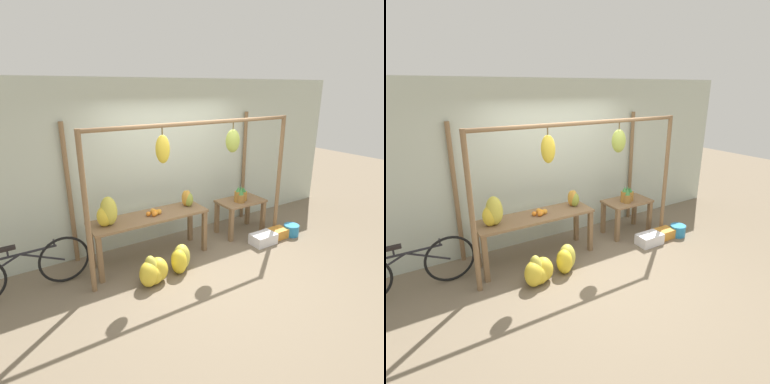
# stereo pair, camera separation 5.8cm
# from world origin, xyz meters

# --- Properties ---
(ground_plane) EXTENTS (20.00, 20.00, 0.00)m
(ground_plane) POSITION_xyz_m (0.00, 0.00, 0.00)
(ground_plane) COLOR #756651
(shop_wall_back) EXTENTS (8.00, 0.08, 2.80)m
(shop_wall_back) POSITION_xyz_m (0.00, 1.54, 1.40)
(shop_wall_back) COLOR #B7C1B2
(shop_wall_back) RESTS_ON ground_plane
(stall_awning) EXTENTS (3.50, 1.09, 2.20)m
(stall_awning) POSITION_xyz_m (0.02, 0.73, 1.52)
(stall_awning) COLOR brown
(stall_awning) RESTS_ON ground_plane
(display_table_main) EXTENTS (1.86, 0.56, 0.75)m
(display_table_main) POSITION_xyz_m (-0.68, 0.87, 0.64)
(display_table_main) COLOR brown
(display_table_main) RESTS_ON ground_plane
(display_table_side) EXTENTS (0.87, 0.53, 0.65)m
(display_table_side) POSITION_xyz_m (1.18, 0.89, 0.50)
(display_table_side) COLOR brown
(display_table_side) RESTS_ON ground_plane
(banana_pile_on_table) EXTENTS (0.37, 0.34, 0.43)m
(banana_pile_on_table) POSITION_xyz_m (-1.35, 0.85, 0.95)
(banana_pile_on_table) COLOR gold
(banana_pile_on_table) RESTS_ON display_table_main
(orange_pile) EXTENTS (0.25, 0.19, 0.09)m
(orange_pile) POSITION_xyz_m (-0.61, 0.85, 0.79)
(orange_pile) COLOR orange
(orange_pile) RESTS_ON display_table_main
(pineapple_cluster) EXTENTS (0.26, 0.21, 0.29)m
(pineapple_cluster) POSITION_xyz_m (1.13, 0.84, 0.76)
(pineapple_cluster) COLOR olive
(pineapple_cluster) RESTS_ON display_table_side
(banana_pile_ground_left) EXTENTS (0.54, 0.45, 0.44)m
(banana_pile_ground_left) POSITION_xyz_m (-0.96, 0.24, 0.18)
(banana_pile_ground_left) COLOR gold
(banana_pile_ground_left) RESTS_ON ground_plane
(banana_pile_ground_right) EXTENTS (0.40, 0.42, 0.41)m
(banana_pile_ground_right) POSITION_xyz_m (-0.46, 0.32, 0.19)
(banana_pile_ground_right) COLOR gold
(banana_pile_ground_right) RESTS_ON ground_plane
(fruit_crate_white) EXTENTS (0.45, 0.29, 0.19)m
(fruit_crate_white) POSITION_xyz_m (1.22, 0.29, 0.09)
(fruit_crate_white) COLOR silver
(fruit_crate_white) RESTS_ON ground_plane
(blue_bucket) EXTENTS (0.28, 0.28, 0.21)m
(blue_bucket) POSITION_xyz_m (1.91, 0.26, 0.10)
(blue_bucket) COLOR teal
(blue_bucket) RESTS_ON ground_plane
(parked_bicycle) EXTENTS (1.75, 0.08, 0.73)m
(parked_bicycle) POSITION_xyz_m (-2.51, 0.93, 0.36)
(parked_bicycle) COLOR black
(parked_bicycle) RESTS_ON ground_plane
(papaya_pile) EXTENTS (0.20, 0.23, 0.28)m
(papaya_pile) POSITION_xyz_m (0.04, 0.92, 0.88)
(papaya_pile) COLOR gold
(papaya_pile) RESTS_ON display_table_main
(fruit_crate_purple) EXTENTS (0.40, 0.26, 0.17)m
(fruit_crate_purple) POSITION_xyz_m (1.60, 0.33, 0.09)
(fruit_crate_purple) COLOR orange
(fruit_crate_purple) RESTS_ON ground_plane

